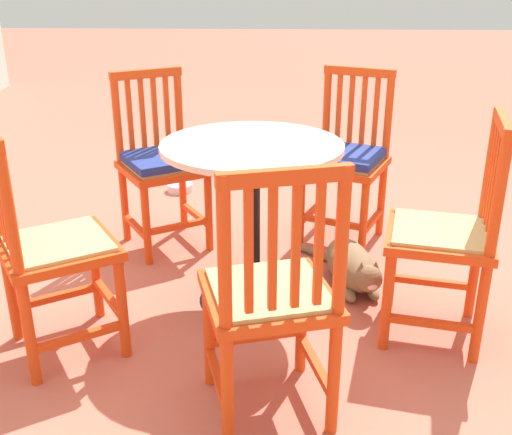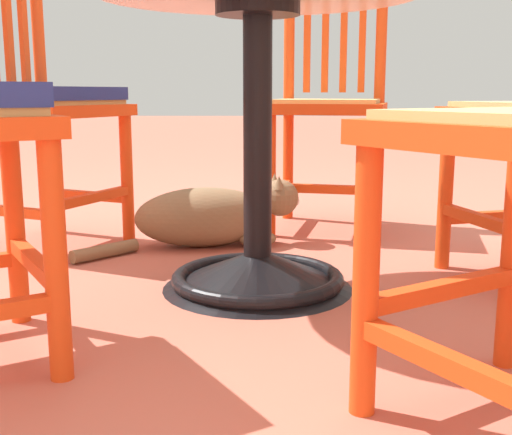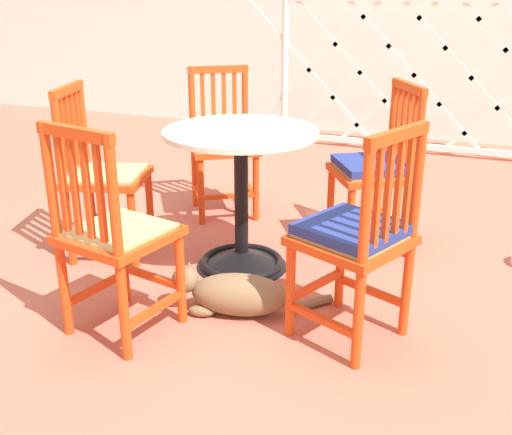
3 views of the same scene
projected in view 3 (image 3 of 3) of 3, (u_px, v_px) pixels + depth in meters
ground_plane at (237, 285)px, 2.99m from camera, size 24.00×24.00×0.00m
lattice_fence_panel at (414, 75)px, 5.12m from camera, size 3.04×0.06×1.33m
cafe_table at (241, 216)px, 3.10m from camera, size 0.76×0.76×0.73m
orange_chair_at_corner at (102, 177)px, 3.21m from camera, size 0.49×0.49×0.91m
orange_chair_near_fence at (114, 237)px, 2.45m from camera, size 0.48×0.48×0.91m
orange_chair_tucked_in at (356, 238)px, 2.41m from camera, size 0.53×0.53×0.91m
orange_chair_facing_out at (376, 171)px, 3.27m from camera, size 0.55×0.55×0.91m
orange_chair_by_planter at (223, 146)px, 3.82m from camera, size 0.55×0.55×0.91m
tabby_cat at (232, 294)px, 2.71m from camera, size 0.68×0.40×0.23m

